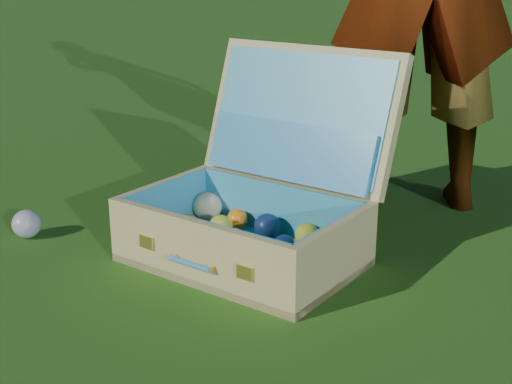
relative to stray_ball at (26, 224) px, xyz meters
The scene contains 3 objects.
ground 0.58m from the stray_ball, ahead, with size 60.00×60.00×0.00m, color #215114.
stray_ball is the anchor object (origin of this frame).
suitcase 0.67m from the stray_ball, 18.10° to the left, with size 0.64×0.61×0.52m.
Camera 1 is at (0.82, -1.42, 0.75)m, focal length 50.00 mm.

